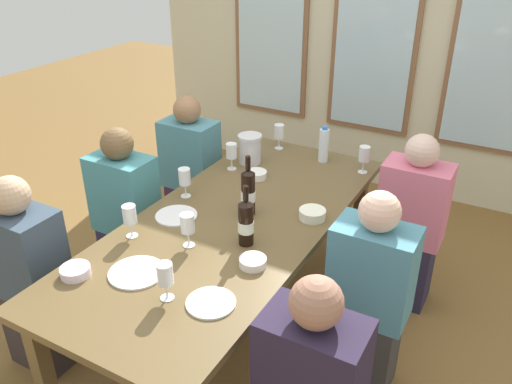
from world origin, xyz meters
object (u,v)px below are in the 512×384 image
wine_glass_0 (185,178)px  seated_person_2 (31,280)px  tasting_bowl_1 (253,262)px  wine_bottle_0 (246,222)px  seated_person_0 (127,218)px  wine_glass_1 (130,215)px  wine_glass_5 (279,133)px  white_plate_1 (211,303)px  wine_bottle_1 (248,192)px  dining_table (233,231)px  metal_pitcher (250,149)px  white_plate_2 (137,272)px  wine_glass_3 (231,151)px  white_plate_0 (176,216)px  tasting_bowl_2 (312,214)px  wine_glass_2 (165,275)px  seated_person_4 (191,175)px  seated_person_5 (410,226)px  tasting_bowl_0 (256,175)px  wine_glass_4 (364,155)px  seated_person_1 (369,299)px  water_bottle (324,145)px  tasting_bowl_3 (75,271)px  wine_glass_6 (188,224)px

wine_glass_0 → seated_person_2: seated_person_2 is taller
tasting_bowl_1 → wine_glass_0: wine_glass_0 is taller
wine_bottle_0 → seated_person_0: bearing=169.8°
wine_glass_1 → wine_glass_5: size_ratio=1.00×
white_plate_1 → wine_bottle_1: size_ratio=0.62×
dining_table → wine_bottle_0: wine_bottle_0 is taller
metal_pitcher → wine_glass_0: (-0.09, -0.59, 0.02)m
dining_table → white_plate_2: size_ratio=8.64×
tasting_bowl_1 → seated_person_2: (-1.07, -0.40, -0.23)m
metal_pitcher → wine_glass_3: bearing=-109.2°
white_plate_0 → white_plate_1: same height
tasting_bowl_2 → wine_glass_2: wine_glass_2 is taller
tasting_bowl_2 → seated_person_4: bearing=157.5°
wine_bottle_0 → seated_person_5: size_ratio=0.29×
white_plate_1 → wine_glass_0: 0.98m
metal_pitcher → tasting_bowl_2: (0.65, -0.46, -0.07)m
wine_glass_3 → seated_person_2: bearing=-109.4°
wine_glass_5 → wine_glass_3: bearing=-103.8°
metal_pitcher → wine_glass_2: metal_pitcher is taller
wine_glass_2 → wine_glass_5: same height
tasting_bowl_0 → wine_glass_4: (0.55, 0.39, 0.10)m
white_plate_1 → metal_pitcher: 1.43m
metal_pitcher → dining_table: bearing=-67.4°
white_plate_2 → tasting_bowl_2: tasting_bowl_2 is taller
seated_person_1 → seated_person_5: size_ratio=1.00×
tasting_bowl_1 → wine_glass_2: bearing=-118.0°
white_plate_0 → tasting_bowl_0: (0.14, 0.62, 0.02)m
wine_bottle_1 → water_bottle: wine_bottle_1 is taller
tasting_bowl_2 → metal_pitcher: bearing=144.3°
white_plate_0 → water_bottle: water_bottle is taller
white_plate_1 → tasting_bowl_1: bearing=86.3°
dining_table → water_bottle: water_bottle is taller
tasting_bowl_3 → wine_glass_2: 0.47m
metal_pitcher → seated_person_2: bearing=-109.4°
dining_table → wine_glass_0: wine_glass_0 is taller
wine_glass_6 → seated_person_5: size_ratio=0.16×
wine_glass_0 → tasting_bowl_2: bearing=9.6°
tasting_bowl_2 → seated_person_2: (-1.14, -0.93, -0.24)m
tasting_bowl_2 → wine_glass_6: wine_glass_6 is taller
white_plate_1 → seated_person_2: seated_person_2 is taller
white_plate_1 → wine_glass_3: wine_glass_3 is taller
white_plate_1 → wine_bottle_0: size_ratio=0.66×
tasting_bowl_2 → wine_glass_4: size_ratio=0.82×
wine_bottle_1 → tasting_bowl_1: (0.26, -0.41, -0.11)m
wine_glass_0 → wine_glass_3: (0.04, 0.44, 0.00)m
dining_table → white_plate_0: (-0.28, -0.12, 0.08)m
wine_glass_5 → seated_person_2: seated_person_2 is taller
wine_bottle_0 → wine_glass_3: size_ratio=1.82×
seated_person_1 → seated_person_4: bearing=155.4°
wine_glass_3 → seated_person_4: seated_person_4 is taller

